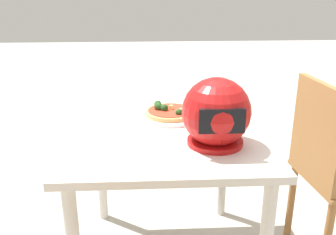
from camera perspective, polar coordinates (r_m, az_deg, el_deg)
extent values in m
cube|color=beige|center=(1.65, -0.36, -1.92)|extent=(0.81, 0.92, 0.03)
cylinder|color=beige|center=(2.20, 8.20, -6.48)|extent=(0.05, 0.05, 0.69)
cylinder|color=beige|center=(2.18, -10.00, -6.87)|extent=(0.05, 0.05, 0.69)
cylinder|color=white|center=(1.76, 0.34, 0.30)|extent=(0.30, 0.30, 0.01)
cylinder|color=tan|center=(1.76, 0.34, 0.76)|extent=(0.23, 0.23, 0.02)
cylinder|color=red|center=(1.75, 0.34, 1.08)|extent=(0.20, 0.20, 0.00)
sphere|color=#234C1E|center=(1.70, 2.74, 0.96)|extent=(0.04, 0.04, 0.04)
sphere|color=#234C1E|center=(1.75, -0.53, 1.44)|extent=(0.04, 0.04, 0.04)
sphere|color=#234C1E|center=(1.70, 1.60, 0.79)|extent=(0.03, 0.03, 0.03)
sphere|color=#234C1E|center=(1.76, -1.44, 1.61)|extent=(0.04, 0.04, 0.04)
sphere|color=#234C1E|center=(1.80, -1.53, 2.01)|extent=(0.03, 0.03, 0.03)
cylinder|color=#E0D172|center=(1.74, 2.46, 1.36)|extent=(0.02, 0.02, 0.02)
cylinder|color=#E0D172|center=(1.73, 2.04, 1.12)|extent=(0.02, 0.02, 0.01)
cylinder|color=#E0D172|center=(1.76, 0.46, 1.54)|extent=(0.02, 0.02, 0.02)
sphere|color=#B21414|center=(1.44, 7.21, 0.83)|extent=(0.26, 0.26, 0.26)
cylinder|color=#B21414|center=(1.48, 7.01, -3.57)|extent=(0.21, 0.21, 0.02)
cube|color=black|center=(1.33, 8.06, -0.53)|extent=(0.16, 0.02, 0.09)
cube|color=#996638|center=(1.81, 21.32, -2.12)|extent=(0.07, 0.38, 0.45)
cylinder|color=#996638|center=(2.15, 17.86, -11.82)|extent=(0.04, 0.04, 0.43)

